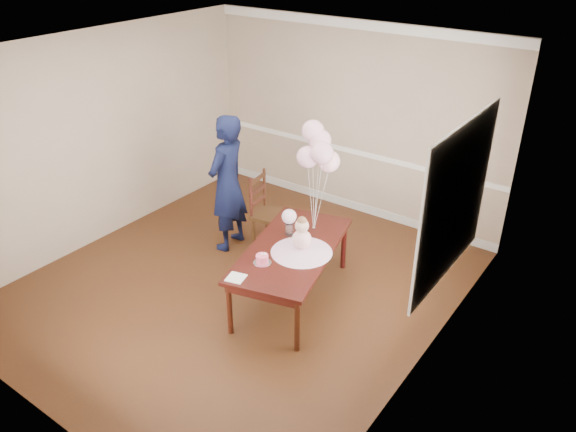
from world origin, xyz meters
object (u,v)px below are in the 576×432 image
(woman, at_px, (227,184))
(dining_table_top, at_px, (292,249))
(dining_chair_seat, at_px, (271,215))
(birthday_cake, at_px, (262,259))

(woman, bearing_deg, dining_table_top, 62.96)
(dining_chair_seat, bearing_deg, dining_table_top, -50.69)
(birthday_cake, distance_m, woman, 1.56)
(dining_table_top, distance_m, woman, 1.44)
(dining_table_top, xyz_separation_m, birthday_cake, (-0.07, -0.43, 0.07))
(dining_table_top, bearing_deg, dining_chair_seat, 123.57)
(dining_table_top, bearing_deg, woman, 145.80)
(dining_table_top, height_order, birthday_cake, birthday_cake)
(dining_table_top, distance_m, birthday_cake, 0.44)
(birthday_cake, xyz_separation_m, woman, (-1.26, 0.91, 0.18))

